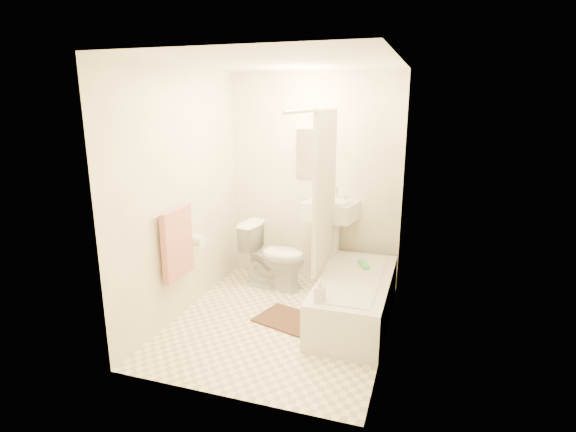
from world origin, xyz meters
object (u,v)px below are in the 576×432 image
(sink, at_px, (331,240))
(bathtub, at_px, (355,298))
(bath_mat, at_px, (289,320))
(toilet, at_px, (274,256))
(soap_bottle, at_px, (320,290))

(sink, bearing_deg, bathtub, -51.64)
(bathtub, height_order, bath_mat, bathtub)
(toilet, relative_size, sink, 0.69)
(bathtub, bearing_deg, sink, 118.90)
(toilet, height_order, bath_mat, toilet)
(bathtub, xyz_separation_m, bath_mat, (-0.60, -0.25, -0.20))
(toilet, bearing_deg, soap_bottle, -139.13)
(bathtub, relative_size, soap_bottle, 7.75)
(bath_mat, relative_size, soap_bottle, 3.06)
(bath_mat, bearing_deg, toilet, 119.39)
(sink, distance_m, soap_bottle, 1.39)
(toilet, distance_m, bathtub, 1.15)
(sink, relative_size, bath_mat, 1.81)
(bath_mat, height_order, soap_bottle, soap_bottle)
(toilet, xyz_separation_m, bath_mat, (0.42, -0.75, -0.36))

